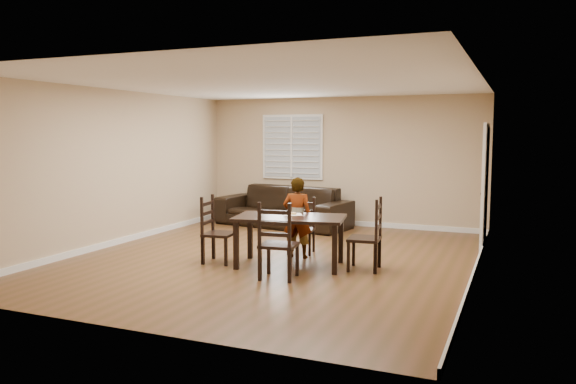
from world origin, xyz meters
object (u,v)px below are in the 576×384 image
(donut, at_px, (294,213))
(chair_right, at_px, (373,238))
(chair_far, at_px, (276,245))
(child, at_px, (297,218))
(chair_left, at_px, (212,232))
(chair_near, at_px, (303,227))
(dining_table, at_px, (290,222))
(sofa, at_px, (283,207))

(donut, bearing_deg, chair_right, 1.52)
(chair_far, distance_m, chair_right, 1.48)
(chair_right, xyz_separation_m, child, (-1.30, 0.35, 0.16))
(chair_left, bearing_deg, chair_far, -121.52)
(chair_near, distance_m, donut, 0.89)
(chair_left, bearing_deg, chair_near, -46.74)
(chair_right, distance_m, donut, 1.24)
(chair_far, bearing_deg, donut, -87.50)
(dining_table, relative_size, donut, 18.58)
(sofa, bearing_deg, chair_near, -49.79)
(donut, bearing_deg, chair_near, 101.67)
(donut, bearing_deg, chair_far, -81.09)
(chair_near, xyz_separation_m, child, (0.07, -0.42, 0.22))
(chair_right, distance_m, sofa, 4.04)
(chair_near, height_order, child, child)
(sofa, bearing_deg, chair_right, -38.42)
(dining_table, relative_size, sofa, 0.61)
(dining_table, height_order, chair_near, chair_near)
(chair_far, xyz_separation_m, sofa, (-1.64, 4.06, -0.06))
(child, relative_size, sofa, 0.45)
(dining_table, bearing_deg, sofa, 104.26)
(chair_right, bearing_deg, donut, -93.93)
(child, bearing_deg, dining_table, 93.06)
(chair_right, bearing_deg, child, -110.65)
(chair_near, height_order, donut, chair_near)
(child, height_order, donut, child)
(chair_left, relative_size, sofa, 0.36)
(donut, relative_size, sofa, 0.03)
(sofa, bearing_deg, chair_far, -58.13)
(chair_near, distance_m, chair_far, 1.85)
(child, distance_m, donut, 0.42)
(chair_far, relative_size, sofa, 0.37)
(chair_left, distance_m, sofa, 3.45)
(chair_left, distance_m, donut, 1.28)
(chair_near, xyz_separation_m, chair_left, (-1.01, -1.19, 0.05))
(chair_far, distance_m, child, 1.43)
(chair_far, bearing_deg, chair_near, -86.28)
(chair_near, relative_size, donut, 9.80)
(sofa, bearing_deg, child, -52.59)
(chair_left, bearing_deg, child, -60.97)
(dining_table, bearing_deg, child, 90.00)
(chair_far, bearing_deg, chair_right, -141.47)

